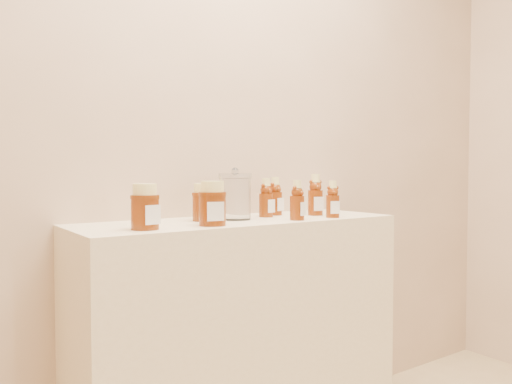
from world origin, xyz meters
TOP-DOWN VIEW (x-y plane):
  - wall_back at (0.00, 1.75)m, footprint 3.50×0.02m
  - display_table at (0.00, 1.55)m, footprint 1.20×0.40m
  - bear_bottle_back_left at (0.14, 1.58)m, footprint 0.07×0.07m
  - bear_bottle_back_mid at (0.22, 1.63)m, footprint 0.07×0.07m
  - bear_bottle_back_right at (0.34, 1.53)m, footprint 0.08×0.08m
  - bear_bottle_front_left at (0.16, 1.42)m, footprint 0.07×0.07m
  - bear_bottle_front_right at (0.33, 1.42)m, footprint 0.07×0.07m
  - honey_jar_left at (-0.40, 1.46)m, footprint 0.10×0.10m
  - honey_jar_back at (-0.13, 1.59)m, footprint 0.11×0.11m
  - honey_jar_front at (-0.18, 1.44)m, footprint 0.11×0.11m
  - glass_canister at (-0.02, 1.56)m, footprint 0.14×0.14m

SIDE VIEW (x-z plane):
  - display_table at x=0.00m, z-range 0.00..0.90m
  - honey_jar_back at x=-0.13m, z-range 0.90..1.03m
  - honey_jar_left at x=-0.40m, z-range 0.90..1.04m
  - honey_jar_front at x=-0.18m, z-range 0.90..1.04m
  - bear_bottle_front_right at x=0.33m, z-range 0.90..1.06m
  - bear_bottle_front_left at x=0.16m, z-range 0.90..1.06m
  - bear_bottle_back_left at x=0.14m, z-range 0.90..1.07m
  - bear_bottle_back_mid at x=0.22m, z-range 0.90..1.07m
  - glass_canister at x=-0.02m, z-range 0.90..1.08m
  - bear_bottle_back_right at x=0.34m, z-range 0.90..1.09m
  - wall_back at x=0.00m, z-range 0.00..2.70m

